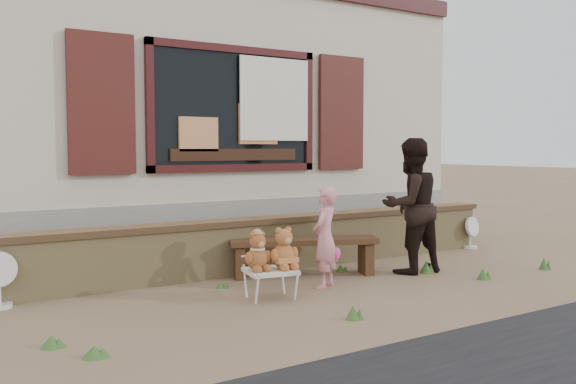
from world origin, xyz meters
TOP-DOWN VIEW (x-y plane):
  - ground at (0.00, 0.00)m, footprint 80.00×80.00m
  - shopfront at (0.00, 4.49)m, footprint 8.04×5.13m
  - brick_wall at (0.00, 1.00)m, footprint 7.10×0.36m
  - bench at (0.15, 0.48)m, footprint 1.77×1.01m
  - folding_chair at (-0.75, -0.25)m, footprint 0.56×0.51m
  - teddy_bear_left at (-0.89, -0.23)m, footprint 0.33×0.30m
  - teddy_bear_right at (-0.61, -0.28)m, footprint 0.36×0.33m
  - child at (0.00, -0.15)m, footprint 0.48×0.44m
  - adult at (1.35, -0.05)m, footprint 0.83×0.66m
  - fan_right at (3.40, 0.80)m, footprint 0.31×0.20m
  - grass_tufts at (-0.02, -0.61)m, footprint 5.97×1.87m

SIDE VIEW (x-z plane):
  - ground at x=0.00m, z-range 0.00..0.00m
  - grass_tufts at x=-0.02m, z-range -0.02..0.14m
  - fan_right at x=3.40m, z-range 0.00..0.48m
  - folding_chair at x=-0.75m, z-range 0.12..0.42m
  - bench at x=0.15m, z-range 0.10..0.55m
  - brick_wall at x=0.00m, z-range 0.01..0.67m
  - teddy_bear_left at x=-0.89m, z-range 0.30..0.70m
  - teddy_bear_right at x=-0.61m, z-range 0.30..0.73m
  - child at x=0.00m, z-range 0.00..1.10m
  - adult at x=1.35m, z-range 0.00..1.64m
  - shopfront at x=0.00m, z-range 0.00..4.00m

